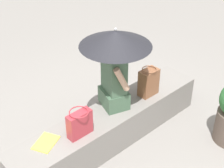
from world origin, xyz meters
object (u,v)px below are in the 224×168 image
Objects in this scene: handbag_black at (80,123)px; tote_bag_canvas at (149,82)px; person_seated at (114,78)px; parasol at (116,38)px; magazine at (46,143)px.

handbag_black is 0.84× the size of tote_bag_canvas.
person_seated is 2.87× the size of handbag_black.
parasol is 0.85m from tote_bag_canvas.
parasol is at bearing 12.79° from handbag_black.
parasol reaches higher than tote_bag_canvas.
tote_bag_canvas is (0.48, -0.12, -0.21)m from person_seated.
parasol is 3.22× the size of handbag_black.
person_seated reaches higher than handbag_black.
parasol reaches higher than person_seated.
parasol is 2.71× the size of tote_bag_canvas.
tote_bag_canvas is at bearing -14.47° from person_seated.
person_seated is at bearing -170.67° from parasol.
person_seated reaches higher than tote_bag_canvas.
tote_bag_canvas is at bearing 1.17° from handbag_black.
tote_bag_canvas is 1.33× the size of magazine.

